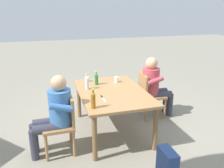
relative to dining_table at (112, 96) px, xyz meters
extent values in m
plane|color=gray|center=(0.00, 0.00, -0.66)|extent=(24.00, 24.00, 0.00)
cube|color=#A37547|center=(0.00, 0.00, 0.06)|extent=(1.59, 1.07, 0.04)
cylinder|color=brown|center=(-0.71, -0.45, -0.31)|extent=(0.07, 0.07, 0.70)
cylinder|color=brown|center=(0.71, -0.45, -0.31)|extent=(0.07, 0.07, 0.70)
cylinder|color=brown|center=(-0.71, 0.45, -0.31)|extent=(0.07, 0.07, 0.70)
cylinder|color=brown|center=(0.71, 0.45, -0.31)|extent=(0.07, 0.07, 0.70)
cube|color=#A37547|center=(0.36, -0.91, -0.23)|extent=(0.46, 0.46, 0.04)
cube|color=#A37547|center=(0.37, -0.71, 0.00)|extent=(0.42, 0.06, 0.42)
cylinder|color=#A37547|center=(0.16, -1.10, -0.45)|extent=(0.04, 0.04, 0.41)
cylinder|color=#A37547|center=(0.54, -1.11, -0.45)|extent=(0.04, 0.04, 0.41)
cylinder|color=#A37547|center=(0.18, -0.72, -0.45)|extent=(0.04, 0.04, 0.41)
cylinder|color=#A37547|center=(0.56, -0.73, -0.45)|extent=(0.04, 0.04, 0.41)
cube|color=#A37547|center=(-0.36, 0.91, -0.23)|extent=(0.45, 0.45, 0.04)
cube|color=#A37547|center=(-0.35, 0.71, 0.00)|extent=(0.42, 0.05, 0.42)
cylinder|color=#A37547|center=(-0.17, 1.11, -0.45)|extent=(0.04, 0.04, 0.41)
cylinder|color=#A37547|center=(-0.55, 1.10, -0.45)|extent=(0.04, 0.04, 0.41)
cylinder|color=#A37547|center=(-0.16, 0.73, -0.45)|extent=(0.04, 0.04, 0.41)
cylinder|color=#A37547|center=(-0.54, 0.72, -0.45)|extent=(0.04, 0.04, 0.41)
cylinder|color=#B7424C|center=(0.36, -0.86, 0.05)|extent=(0.32, 0.32, 0.52)
sphere|color=tan|center=(0.36, -0.86, 0.41)|extent=(0.22, 0.22, 0.22)
cylinder|color=#383847|center=(0.27, -1.06, -0.21)|extent=(0.14, 0.40, 0.14)
cylinder|color=#383847|center=(0.27, -1.26, -0.43)|extent=(0.11, 0.11, 0.45)
cylinder|color=#B7424C|center=(0.17, -0.86, 0.13)|extent=(0.09, 0.31, 0.16)
cylinder|color=#383847|center=(0.45, -1.06, -0.21)|extent=(0.14, 0.40, 0.14)
cylinder|color=#383847|center=(0.45, -1.26, -0.43)|extent=(0.11, 0.11, 0.45)
cylinder|color=#B7424C|center=(0.55, -0.86, 0.13)|extent=(0.09, 0.31, 0.16)
cylinder|color=#3D70B2|center=(-0.36, 0.86, 0.05)|extent=(0.32, 0.32, 0.52)
sphere|color=tan|center=(-0.36, 0.86, 0.41)|extent=(0.22, 0.22, 0.22)
cylinder|color=#383847|center=(-0.27, 1.06, -0.21)|extent=(0.14, 0.40, 0.14)
cylinder|color=#383847|center=(-0.27, 1.26, -0.43)|extent=(0.11, 0.11, 0.45)
cylinder|color=#3D70B2|center=(-0.17, 0.86, 0.13)|extent=(0.09, 0.31, 0.16)
cylinder|color=#383847|center=(-0.45, 1.06, -0.21)|extent=(0.14, 0.40, 0.14)
cylinder|color=#383847|center=(-0.45, 1.26, -0.43)|extent=(0.11, 0.11, 0.45)
cylinder|color=#3D70B2|center=(-0.55, 0.86, 0.13)|extent=(0.09, 0.31, 0.16)
cylinder|color=white|center=(0.20, 0.38, 0.18)|extent=(0.06, 0.06, 0.20)
cone|color=white|center=(0.20, 0.38, 0.29)|extent=(0.06, 0.06, 0.03)
cylinder|color=white|center=(0.20, 0.38, 0.32)|extent=(0.03, 0.03, 0.03)
cylinder|color=yellow|center=(0.20, 0.38, 0.34)|extent=(0.03, 0.03, 0.02)
cylinder|color=#996019|center=(-0.58, 0.43, 0.18)|extent=(0.06, 0.06, 0.20)
cone|color=#996019|center=(-0.58, 0.43, 0.30)|extent=(0.06, 0.06, 0.03)
cylinder|color=#996019|center=(-0.58, 0.43, 0.33)|extent=(0.03, 0.03, 0.03)
cylinder|color=yellow|center=(-0.58, 0.43, 0.35)|extent=(0.03, 0.03, 0.02)
cylinder|color=#287A38|center=(0.40, 0.17, 0.17)|extent=(0.06, 0.06, 0.18)
cone|color=#287A38|center=(0.40, 0.17, 0.27)|extent=(0.06, 0.06, 0.02)
cylinder|color=#287A38|center=(0.40, 0.17, 0.30)|extent=(0.03, 0.03, 0.02)
cylinder|color=yellow|center=(0.40, 0.17, 0.32)|extent=(0.03, 0.03, 0.02)
cylinder|color=white|center=(0.43, -0.21, 0.13)|extent=(0.08, 0.08, 0.10)
cylinder|color=silver|center=(0.63, 0.29, 0.13)|extent=(0.07, 0.07, 0.09)
cube|color=silver|center=(-0.32, 0.22, 0.09)|extent=(0.18, 0.03, 0.01)
cube|color=black|center=(-0.21, 0.23, 0.09)|extent=(0.08, 0.02, 0.01)
cube|color=#2D4784|center=(-1.41, -0.27, -0.42)|extent=(0.29, 0.15, 0.47)
cube|color=black|center=(1.29, -0.44, -0.44)|extent=(0.29, 0.17, 0.44)
cube|color=black|center=(1.29, -0.55, -0.52)|extent=(0.20, 0.06, 0.19)
camera|label=1|loc=(-3.44, 1.01, 1.40)|focal=37.26mm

